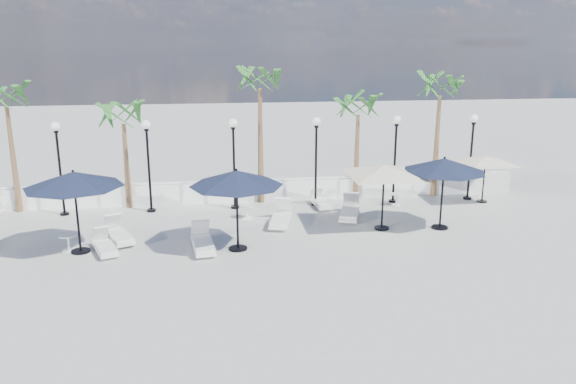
{
  "coord_description": "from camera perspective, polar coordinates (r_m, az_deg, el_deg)",
  "views": [
    {
      "loc": [
        -0.92,
        -16.63,
        6.85
      ],
      "look_at": [
        1.84,
        3.28,
        1.5
      ],
      "focal_mm": 35.0,
      "sensor_mm": 36.0,
      "label": 1
    }
  ],
  "objects": [
    {
      "name": "lamppost_5",
      "position": [
        24.84,
        10.86,
        4.53
      ],
      "size": [
        0.36,
        0.36,
        3.84
      ],
      "color": "black",
      "rests_on": "ground"
    },
    {
      "name": "lounger_7",
      "position": [
        22.81,
        6.28,
        -1.96
      ],
      "size": [
        1.32,
        2.25,
        0.8
      ],
      "rotation": [
        0.0,
        0.0,
        -0.32
      ],
      "color": "white",
      "rests_on": "ground"
    },
    {
      "name": "lounger_0",
      "position": [
        20.0,
        -18.13,
        -5.22
      ],
      "size": [
        1.16,
        1.88,
        0.67
      ],
      "rotation": [
        0.0,
        0.0,
        0.36
      ],
      "color": "white",
      "rests_on": "ground"
    },
    {
      "name": "palm_4",
      "position": [
        26.07,
        15.19,
        9.73
      ],
      "size": [
        2.6,
        2.6,
        5.7
      ],
      "color": "brown",
      "rests_on": "ground"
    },
    {
      "name": "side_table_1",
      "position": [
        22.61,
        -4.14,
        -1.89
      ],
      "size": [
        0.57,
        0.57,
        0.55
      ],
      "color": "white",
      "rests_on": "ground"
    },
    {
      "name": "palm_0",
      "position": [
        25.37,
        -26.72,
        8.1
      ],
      "size": [
        2.6,
        2.6,
        5.5
      ],
      "color": "brown",
      "rests_on": "ground"
    },
    {
      "name": "lamppost_2",
      "position": [
        23.68,
        -14.05,
        3.85
      ],
      "size": [
        0.36,
        0.36,
        3.84
      ],
      "color": "black",
      "rests_on": "ground"
    },
    {
      "name": "parasol_navy_left",
      "position": [
        19.64,
        -20.95,
        1.17
      ],
      "size": [
        3.24,
        3.24,
        2.86
      ],
      "color": "black",
      "rests_on": "ground"
    },
    {
      "name": "side_table_0",
      "position": [
        20.5,
        -21.4,
        -4.68
      ],
      "size": [
        0.59,
        0.59,
        0.57
      ],
      "color": "white",
      "rests_on": "ground"
    },
    {
      "name": "lounger_6",
      "position": [
        21.87,
        -0.73,
        -2.61
      ],
      "size": [
        1.17,
        2.23,
        0.8
      ],
      "rotation": [
        0.0,
        0.0,
        -0.24
      ],
      "color": "white",
      "rests_on": "ground"
    },
    {
      "name": "lamppost_4",
      "position": [
        23.95,
        2.88,
        4.4
      ],
      "size": [
        0.36,
        0.36,
        3.84
      ],
      "color": "black",
      "rests_on": "ground"
    },
    {
      "name": "lounger_4",
      "position": [
        24.23,
        3.31,
        -1.01
      ],
      "size": [
        0.73,
        1.77,
        0.64
      ],
      "rotation": [
        0.0,
        0.0,
        0.1
      ],
      "color": "white",
      "rests_on": "ground"
    },
    {
      "name": "lounger_3",
      "position": [
        20.94,
        -16.85,
        -4.13
      ],
      "size": [
        1.4,
        2.11,
        0.76
      ],
      "rotation": [
        0.0,
        0.0,
        0.41
      ],
      "color": "white",
      "rests_on": "ground"
    },
    {
      "name": "palm_1",
      "position": [
        24.4,
        -16.4,
        7.02
      ],
      "size": [
        2.6,
        2.6,
        4.7
      ],
      "color": "brown",
      "rests_on": "ground"
    },
    {
      "name": "palm_2",
      "position": [
        24.09,
        -2.88,
        10.76
      ],
      "size": [
        2.6,
        2.6,
        6.1
      ],
      "color": "brown",
      "rests_on": "ground"
    },
    {
      "name": "ground",
      "position": [
        18.01,
        -4.42,
        -7.5
      ],
      "size": [
        100.0,
        100.0,
        0.0
      ],
      "primitive_type": "plane",
      "color": "#9C9C97",
      "rests_on": "ground"
    },
    {
      "name": "parasol_cream_sq_b",
      "position": [
        21.04,
        9.77,
        2.68
      ],
      "size": [
        5.34,
        5.34,
        2.68
      ],
      "color": "black",
      "rests_on": "ground"
    },
    {
      "name": "lounger_5",
      "position": [
        19.44,
        -8.64,
        -5.1
      ],
      "size": [
        0.89,
        2.11,
        0.77
      ],
      "rotation": [
        0.0,
        0.0,
        0.11
      ],
      "color": "white",
      "rests_on": "ground"
    },
    {
      "name": "palm_3",
      "position": [
        24.95,
        7.14,
        8.12
      ],
      "size": [
        2.6,
        2.6,
        4.9
      ],
      "color": "brown",
      "rests_on": "ground"
    },
    {
      "name": "lamppost_3",
      "position": [
        23.56,
        -5.54,
        4.17
      ],
      "size": [
        0.36,
        0.36,
        3.84
      ],
      "color": "black",
      "rests_on": "ground"
    },
    {
      "name": "side_table_2",
      "position": [
        24.82,
        10.96,
        -0.64
      ],
      "size": [
        0.54,
        0.54,
        0.52
      ],
      "color": "white",
      "rests_on": "ground"
    },
    {
      "name": "lamppost_1",
      "position": [
        24.31,
        -22.28,
        3.46
      ],
      "size": [
        0.36,
        0.36,
        3.84
      ],
      "color": "black",
      "rests_on": "ground"
    },
    {
      "name": "parasol_cream_sq_a",
      "position": [
        25.96,
        19.46,
        3.43
      ],
      "size": [
        4.55,
        4.55,
        2.23
      ],
      "color": "black",
      "rests_on": "ground"
    },
    {
      "name": "parasol_navy_right",
      "position": [
        21.62,
        15.58,
        2.61
      ],
      "size": [
        3.11,
        3.11,
        2.79
      ],
      "color": "black",
      "rests_on": "ground"
    },
    {
      "name": "balustrade",
      "position": [
        24.98,
        -5.53,
        0.03
      ],
      "size": [
        26.0,
        0.3,
        1.01
      ],
      "color": "white",
      "rests_on": "ground"
    },
    {
      "name": "lamppost_6",
      "position": [
        26.16,
        18.17,
        4.57
      ],
      "size": [
        0.36,
        0.36,
        3.84
      ],
      "color": "black",
      "rests_on": "ground"
    },
    {
      "name": "parasol_navy_mid",
      "position": [
        18.68,
        -5.27,
        1.37
      ],
      "size": [
        3.17,
        3.17,
        2.85
      ],
      "color": "black",
      "rests_on": "ground"
    }
  ]
}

